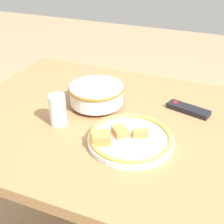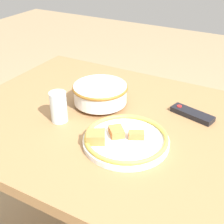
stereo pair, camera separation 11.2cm
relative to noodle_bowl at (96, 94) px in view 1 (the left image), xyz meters
The scene contains 5 objects.
dining_table 0.22m from the noodle_bowl, 27.77° to the right, with size 1.27×0.89×0.78m.
noodle_bowl is the anchor object (origin of this frame).
food_plate 0.28m from the noodle_bowl, 42.40° to the right, with size 0.29×0.29×0.05m.
tv_remote 0.36m from the noodle_bowl, 14.69° to the left, with size 0.17×0.09×0.02m.
drinking_glass 0.19m from the noodle_bowl, 112.15° to the right, with size 0.06×0.06×0.12m.
Camera 1 is at (0.33, -0.91, 1.40)m, focal length 50.00 mm.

